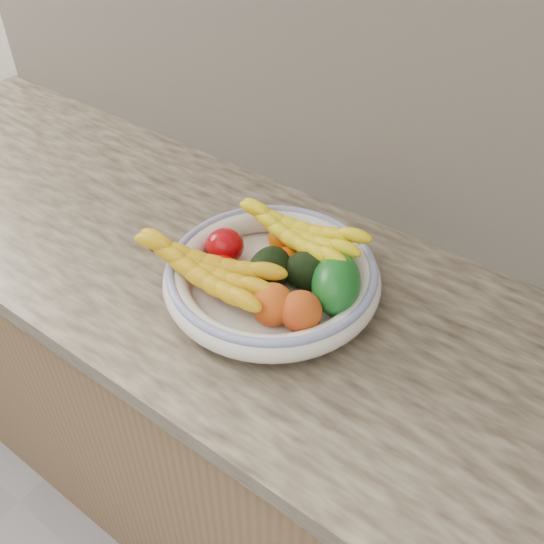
{
  "coord_description": "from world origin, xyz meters",
  "views": [
    {
      "loc": [
        0.48,
        1.01,
        1.67
      ],
      "look_at": [
        0.0,
        1.66,
        0.96
      ],
      "focal_mm": 40.0,
      "sensor_mm": 36.0,
      "label": 1
    }
  ],
  "objects_px": {
    "fruit_bowl": "(272,277)",
    "banana_bunch_back": "(298,236)",
    "green_mango": "(336,283)",
    "banana_bunch_front": "(205,272)"
  },
  "relations": [
    {
      "from": "fruit_bowl",
      "to": "banana_bunch_front",
      "type": "height_order",
      "value": "banana_bunch_front"
    },
    {
      "from": "green_mango",
      "to": "banana_bunch_front",
      "type": "relative_size",
      "value": 0.44
    },
    {
      "from": "green_mango",
      "to": "banana_bunch_back",
      "type": "distance_m",
      "value": 0.13
    },
    {
      "from": "fruit_bowl",
      "to": "banana_bunch_back",
      "type": "relative_size",
      "value": 1.43
    },
    {
      "from": "banana_bunch_front",
      "to": "green_mango",
      "type": "bearing_deg",
      "value": 21.78
    },
    {
      "from": "banana_bunch_front",
      "to": "fruit_bowl",
      "type": "bearing_deg",
      "value": 39.7
    },
    {
      "from": "green_mango",
      "to": "banana_bunch_front",
      "type": "xyz_separation_m",
      "value": [
        -0.19,
        -0.12,
        0.01
      ]
    },
    {
      "from": "fruit_bowl",
      "to": "banana_bunch_front",
      "type": "bearing_deg",
      "value": -131.3
    },
    {
      "from": "green_mango",
      "to": "banana_bunch_front",
      "type": "bearing_deg",
      "value": -178.53
    },
    {
      "from": "fruit_bowl",
      "to": "banana_bunch_back",
      "type": "xyz_separation_m",
      "value": [
        -0.0,
        0.08,
        0.04
      ]
    }
  ]
}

